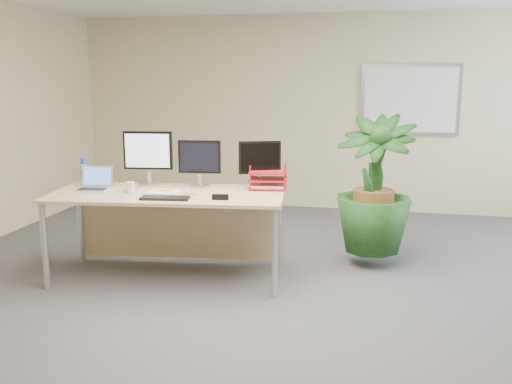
% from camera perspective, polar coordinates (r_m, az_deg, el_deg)
% --- Properties ---
extents(floor, '(8.00, 8.00, 0.00)m').
position_cam_1_polar(floor, '(4.53, 0.25, -13.00)').
color(floor, '#404044').
rests_on(floor, ground).
extents(back_wall, '(7.00, 0.04, 2.70)m').
position_cam_1_polar(back_wall, '(8.08, 6.46, 7.82)').
color(back_wall, beige).
rests_on(back_wall, floor).
extents(whiteboard, '(1.30, 0.04, 0.95)m').
position_cam_1_polar(whiteboard, '(7.99, 15.15, 8.89)').
color(whiteboard, '#ABACB0').
rests_on(whiteboard, back_wall).
extents(desk, '(2.24, 1.17, 0.82)m').
position_cam_1_polar(desk, '(5.46, -8.48, -1.62)').
color(desk, tan).
rests_on(desk, floor).
extents(floor_plant, '(0.99, 0.99, 1.50)m').
position_cam_1_polar(floor_plant, '(5.74, 11.69, 0.00)').
color(floor_plant, '#133312').
rests_on(floor_plant, floor).
extents(monitor_left, '(0.48, 0.22, 0.53)m').
position_cam_1_polar(monitor_left, '(5.63, -10.74, 3.68)').
color(monitor_left, '#B6B6BB').
rests_on(monitor_left, desk).
extents(monitor_right, '(0.41, 0.18, 0.45)m').
position_cam_1_polar(monitor_right, '(5.48, -5.66, 3.16)').
color(monitor_right, '#B6B6BB').
rests_on(monitor_right, desk).
extents(monitor_dark, '(0.39, 0.19, 0.45)m').
position_cam_1_polar(monitor_dark, '(5.43, 0.39, 3.11)').
color(monitor_dark, '#B6B6BB').
rests_on(monitor_dark, desk).
extents(laptop, '(0.33, 0.30, 0.22)m').
position_cam_1_polar(laptop, '(5.59, -15.84, 0.82)').
color(laptop, silver).
rests_on(laptop, desk).
extents(keyboard, '(0.44, 0.20, 0.02)m').
position_cam_1_polar(keyboard, '(5.03, -9.09, -0.59)').
color(keyboard, black).
rests_on(keyboard, desk).
extents(coffee_mug, '(0.13, 0.09, 0.10)m').
position_cam_1_polar(coffee_mug, '(5.37, -12.50, 0.47)').
color(coffee_mug, silver).
rests_on(coffee_mug, desk).
extents(spiral_notebook, '(0.28, 0.21, 0.01)m').
position_cam_1_polar(spiral_notebook, '(5.32, -9.26, 0.02)').
color(spiral_notebook, white).
rests_on(spiral_notebook, desk).
extents(orange_pen, '(0.13, 0.05, 0.01)m').
position_cam_1_polar(orange_pen, '(5.32, -9.13, 0.16)').
color(orange_pen, orange).
rests_on(orange_pen, spiral_notebook).
extents(yellow_highlighter, '(0.12, 0.02, 0.02)m').
position_cam_1_polar(yellow_highlighter, '(5.19, -6.61, -0.17)').
color(yellow_highlighter, yellow).
rests_on(yellow_highlighter, desk).
extents(water_bottle, '(0.07, 0.07, 0.26)m').
position_cam_1_polar(water_bottle, '(5.85, -16.79, 1.94)').
color(water_bottle, silver).
rests_on(water_bottle, desk).
extents(letter_tray, '(0.38, 0.31, 0.16)m').
position_cam_1_polar(letter_tray, '(5.41, 1.22, 1.12)').
color(letter_tray, '#A91423').
rests_on(letter_tray, desk).
extents(stapler, '(0.15, 0.06, 0.05)m').
position_cam_1_polar(stapler, '(4.95, -3.59, -0.50)').
color(stapler, black).
rests_on(stapler, desk).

